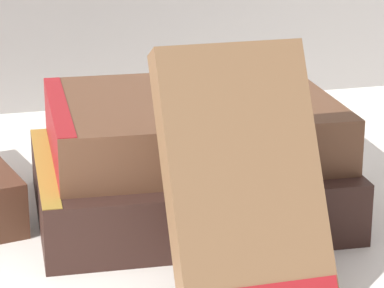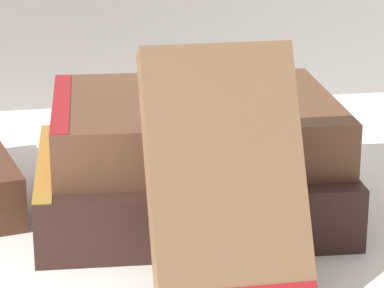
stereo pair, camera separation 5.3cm
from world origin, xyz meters
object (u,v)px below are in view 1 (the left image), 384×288
Objects in this scene: pocket_watch at (231,90)px; reading_glasses at (106,142)px; book_flat_bottom at (179,184)px; book_flat_top at (183,124)px; book_leaning_front at (243,183)px.

pocket_watch is 0.57× the size of reading_glasses.
book_flat_bottom is 1.07× the size of book_flat_top.
book_flat_top is 1.45× the size of book_leaning_front.
pocket_watch reaches higher than book_flat_top.
pocket_watch reaches higher than reading_glasses.
book_leaning_front reaches higher than book_flat_top.
book_flat_top reaches higher than reading_glasses.
book_leaning_front is at bearing -86.66° from book_flat_top.
book_leaning_front is at bearing -80.58° from reading_glasses.
book_flat_bottom is at bearing -115.23° from book_flat_top.
pocket_watch is (0.04, 0.01, 0.06)m from book_flat_bottom.
book_flat_bottom is 0.13m from book_leaning_front.
pocket_watch is at bearing 4.97° from book_flat_top.
book_leaning_front is (-0.00, -0.13, 0.00)m from book_flat_top.
pocket_watch reaches higher than book_flat_bottom.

